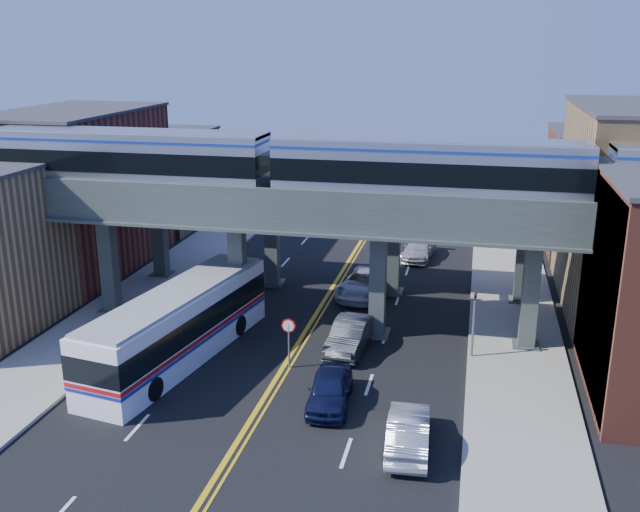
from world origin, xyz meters
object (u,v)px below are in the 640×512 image
at_px(transit_train, 428,170).
at_px(car_lane_a, 330,389).
at_px(transit_bus, 179,325).
at_px(car_lane_c, 365,284).
at_px(car_lane_d, 419,249).
at_px(traffic_signal, 474,317).
at_px(car_lane_b, 350,335).
at_px(stop_sign, 289,335).
at_px(car_parked_curb, 408,431).

relative_size(transit_train, car_lane_a, 10.90).
bearing_deg(car_lane_a, transit_bus, 155.09).
relative_size(car_lane_c, car_lane_d, 1.14).
height_order(traffic_signal, car_lane_b, traffic_signal).
height_order(car_lane_a, car_lane_b, car_lane_b).
distance_m(transit_train, car_lane_a, 12.39).
relative_size(transit_train, transit_bus, 3.55).
height_order(stop_sign, car_lane_b, stop_sign).
height_order(car_lane_d, car_parked_curb, car_parked_curb).
distance_m(transit_bus, car_lane_b, 8.89).
xyz_separation_m(transit_bus, car_lane_b, (8.34, 2.91, -0.99)).
bearing_deg(car_parked_curb, transit_bus, -29.46).
bearing_deg(transit_train, car_lane_d, 95.35).
relative_size(car_lane_b, car_lane_c, 0.85).
xyz_separation_m(traffic_signal, car_lane_c, (-6.89, 8.23, -1.50)).
height_order(transit_train, car_lane_a, transit_train).
bearing_deg(transit_train, car_lane_c, 123.43).
distance_m(traffic_signal, transit_bus, 14.99).
xyz_separation_m(stop_sign, car_lane_d, (4.70, 20.22, -1.03)).
distance_m(car_lane_c, car_parked_curb, 17.96).
bearing_deg(car_lane_b, transit_train, 35.94).
bearing_deg(car_parked_curb, car_lane_d, -89.36).
bearing_deg(stop_sign, car_lane_c, 79.84).
xyz_separation_m(transit_train, stop_sign, (-6.13, -5.00, -7.59)).
relative_size(transit_bus, car_lane_d, 2.76).
height_order(car_lane_c, car_parked_curb, car_lane_c).
distance_m(car_lane_c, car_lane_d, 9.38).
bearing_deg(stop_sign, car_lane_d, 76.92).
xyz_separation_m(transit_train, car_lane_b, (-3.54, -2.21, -8.54)).
bearing_deg(transit_train, traffic_signal, -35.80).
xyz_separation_m(transit_train, traffic_signal, (2.77, -2.00, -7.05)).
bearing_deg(car_parked_curb, stop_sign, -46.54).
relative_size(car_lane_b, car_lane_d, 0.97).
bearing_deg(car_lane_b, stop_sign, -128.82).
xyz_separation_m(transit_train, car_parked_curb, (0.43, -11.15, -8.57)).
relative_size(car_lane_a, car_lane_b, 0.92).
relative_size(transit_train, traffic_signal, 12.02).
xyz_separation_m(traffic_signal, transit_bus, (-14.66, -3.12, -0.50)).
height_order(transit_bus, car_lane_a, transit_bus).
bearing_deg(car_lane_c, car_lane_d, 80.80).
distance_m(traffic_signal, car_lane_b, 6.49).
bearing_deg(car_lane_b, transit_bus, -156.79).
bearing_deg(traffic_signal, car_lane_a, -134.31).
distance_m(transit_bus, car_lane_d, 22.90).
bearing_deg(transit_train, transit_bus, -156.70).
bearing_deg(car_lane_d, car_lane_a, -89.17).
distance_m(transit_train, stop_sign, 10.96).
height_order(transit_train, car_lane_b, transit_train).
bearing_deg(car_lane_d, traffic_signal, -70.76).
height_order(car_lane_a, car_lane_c, car_lane_c).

